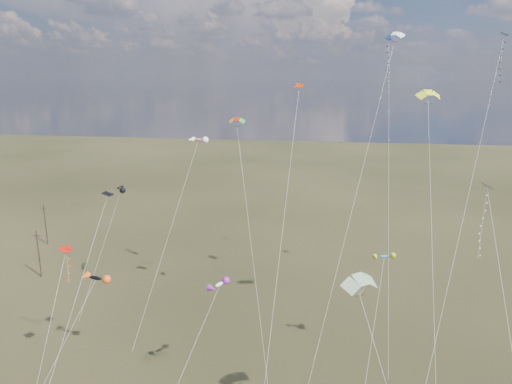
# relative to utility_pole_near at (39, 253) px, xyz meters

# --- Properties ---
(utility_pole_near) EXTENTS (1.40, 0.20, 8.00)m
(utility_pole_near) POSITION_rel_utility_pole_near_xyz_m (0.00, 0.00, 0.00)
(utility_pole_near) COLOR black
(utility_pole_near) RESTS_ON ground
(utility_pole_far) EXTENTS (1.40, 0.20, 8.00)m
(utility_pole_far) POSITION_rel_utility_pole_near_xyz_m (-8.00, 14.00, 0.00)
(utility_pole_far) COLOR black
(utility_pole_far) RESTS_ON ground
(diamond_black_high) EXTENTS (13.67, 30.30, 37.33)m
(diamond_black_high) POSITION_rel_utility_pole_near_xyz_m (65.64, -3.48, 27.73)
(diamond_black_high) COLOR black
(diamond_black_high) RESTS_ON ground
(diamond_navy_tall) EXTENTS (1.21, 23.03, 37.30)m
(diamond_navy_tall) POSITION_rel_utility_pole_near_xyz_m (53.74, 2.24, 27.99)
(diamond_navy_tall) COLOR #0D1046
(diamond_navy_tall) RESTS_ON ground
(diamond_black_mid) EXTENTS (3.93, 12.43, 21.26)m
(diamond_black_mid) POSITION_rel_utility_pole_near_xyz_m (24.27, -26.17, 11.55)
(diamond_black_mid) COLOR black
(diamond_black_mid) RESTS_ON ground
(diamond_red_low) EXTENTS (1.33, 9.84, 15.74)m
(diamond_red_low) POSITION_rel_utility_pole_near_xyz_m (20.84, -24.78, 9.05)
(diamond_red_low) COLOR #BE0C06
(diamond_red_low) RESTS_ON ground
(diamond_navy_right) EXTENTS (2.40, 14.78, 22.80)m
(diamond_navy_right) POSITION_rel_utility_pole_near_xyz_m (60.55, -21.07, 14.35)
(diamond_navy_right) COLOR #0F2048
(diamond_navy_right) RESTS_ON ground
(diamond_orange_center) EXTENTS (2.16, 21.32, 31.40)m
(diamond_orange_center) POSITION_rel_utility_pole_near_xyz_m (42.28, -18.11, 17.41)
(diamond_orange_center) COLOR #C12E00
(diamond_orange_center) RESTS_ON ground
(parafoil_yellow) EXTENTS (2.85, 20.17, 31.20)m
(parafoil_yellow) POSITION_rel_utility_pole_near_xyz_m (56.39, -12.26, 26.30)
(parafoil_yellow) COLOR yellow
(parafoil_yellow) RESTS_ON ground
(parafoil_blue_white) EXTENTS (10.05, 21.13, 37.51)m
(parafoil_blue_white) POSITION_rel_utility_pole_near_xyz_m (53.17, -6.28, 32.54)
(parafoil_blue_white) COLOR #1462B0
(parafoil_blue_white) RESTS_ON ground
(parafoil_striped) EXTENTS (7.39, 8.89, 17.46)m
(parafoil_striped) POSITION_rel_utility_pole_near_xyz_m (49.17, -29.19, 12.55)
(parafoil_striped) COLOR yellow
(parafoil_striped) RESTS_ON ground
(parafoil_tricolor) EXTENTS (7.00, 14.34, 27.58)m
(parafoil_tricolor) POSITION_rel_utility_pole_near_xyz_m (34.97, -7.88, 22.74)
(parafoil_tricolor) COLOR gold
(parafoil_tricolor) RESTS_ON ground
(novelty_black_orange) EXTENTS (5.77, 7.18, 11.03)m
(novelty_black_orange) POSITION_rel_utility_pole_near_xyz_m (21.29, -20.10, 6.42)
(novelty_black_orange) COLOR black
(novelty_black_orange) RESTS_ON ground
(novelty_orange_black) EXTENTS (4.31, 10.65, 16.95)m
(novelty_orange_black) POSITION_rel_utility_pole_near_xyz_m (16.89, -3.48, 12.29)
(novelty_orange_black) COLOR #CD620F
(novelty_orange_black) RESTS_ON ground
(novelty_white_purple) EXTENTS (5.40, 11.28, 12.82)m
(novelty_white_purple) POSITION_rel_utility_pole_near_xyz_m (36.14, -23.26, 8.24)
(novelty_white_purple) COLOR silver
(novelty_white_purple) RESTS_ON ground
(novelty_redwhite_stripe) EXTENTS (5.24, 20.22, 23.72)m
(novelty_redwhite_stripe) POSITION_rel_utility_pole_near_xyz_m (27.30, 0.88, 18.99)
(novelty_redwhite_stripe) COLOR red
(novelty_redwhite_stripe) RESTS_ON ground
(novelty_blue_yellow) EXTENTS (3.80, 11.59, 13.63)m
(novelty_blue_yellow) POSITION_rel_utility_pole_near_xyz_m (52.63, -15.55, 9.08)
(novelty_blue_yellow) COLOR #1C75BB
(novelty_blue_yellow) RESTS_ON ground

